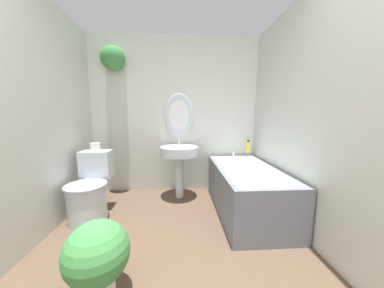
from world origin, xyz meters
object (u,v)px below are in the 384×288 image
(potted_plant, at_px, (98,255))
(toilet_paper_roll, at_px, (95,147))
(pedestal_sink, at_px, (179,156))
(shampoo_bottle, at_px, (248,147))
(toilet, at_px, (90,192))
(bathtub, at_px, (246,188))

(potted_plant, relative_size, toilet_paper_roll, 4.87)
(pedestal_sink, bearing_deg, shampoo_bottle, 6.98)
(potted_plant, bearing_deg, toilet_paper_roll, 112.09)
(pedestal_sink, xyz_separation_m, potted_plant, (-0.52, -1.58, -0.31))
(toilet, distance_m, shampoo_bottle, 2.24)
(bathtub, distance_m, potted_plant, 1.76)
(bathtub, bearing_deg, potted_plant, -140.88)
(bathtub, relative_size, potted_plant, 2.73)
(bathtub, xyz_separation_m, toilet_paper_roll, (-1.89, 0.18, 0.52))
(potted_plant, height_order, toilet_paper_roll, toilet_paper_roll)
(pedestal_sink, bearing_deg, toilet_paper_roll, -164.73)
(pedestal_sink, bearing_deg, bathtub, -29.00)
(pedestal_sink, relative_size, toilet_paper_roll, 7.83)
(potted_plant, xyz_separation_m, toilet_paper_roll, (-0.52, 1.29, 0.50))
(toilet, height_order, shampoo_bottle, shampoo_bottle)
(bathtub, height_order, shampoo_bottle, shampoo_bottle)
(toilet, height_order, toilet_paper_roll, toilet_paper_roll)
(toilet, distance_m, potted_plant, 1.18)
(toilet, height_order, bathtub, toilet)
(pedestal_sink, relative_size, potted_plant, 1.61)
(toilet, height_order, potted_plant, toilet)
(bathtub, xyz_separation_m, potted_plant, (-1.37, -1.11, 0.02))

